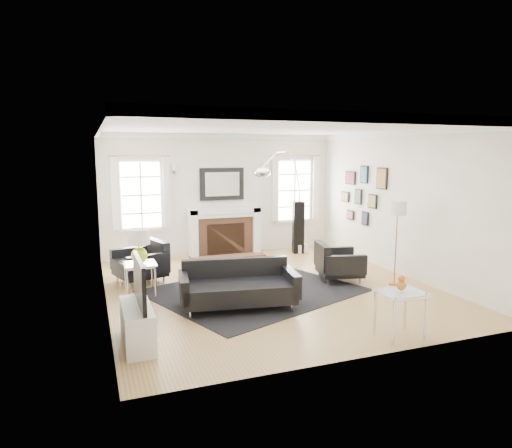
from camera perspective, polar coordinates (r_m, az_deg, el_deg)
name	(u,v)px	position (r m, az deg, el deg)	size (l,w,h in m)	color
floor	(269,287)	(8.19, 1.65, -7.91)	(6.00, 6.00, 0.00)	#9E7842
back_wall	(222,195)	(10.72, -4.32, 3.69)	(5.50, 0.04, 2.80)	white
front_wall	(369,240)	(5.27, 13.98, -1.92)	(5.50, 0.04, 2.80)	white
left_wall	(102,217)	(7.34, -18.66, 0.86)	(0.04, 6.00, 2.80)	white
right_wall	(401,203)	(9.28, 17.67, 2.49)	(0.04, 6.00, 2.80)	white
ceiling	(270,127)	(7.85, 1.74, 12.05)	(5.50, 6.00, 0.02)	white
crown_molding	(270,130)	(7.85, 1.74, 11.62)	(5.50, 6.00, 0.12)	white
fireplace	(225,232)	(10.64, -3.95, -1.01)	(1.70, 0.69, 1.11)	white
mantel_mirror	(222,184)	(10.66, -4.27, 5.00)	(1.05, 0.07, 0.75)	black
window_left	(141,195)	(10.31, -14.19, 3.56)	(1.24, 0.15, 1.62)	white
window_right	(294,190)	(11.32, 4.82, 4.25)	(1.24, 0.15, 1.62)	white
gallery_wall	(362,191)	(10.29, 13.13, 4.01)	(0.04, 1.73, 1.29)	black
tv_unit	(138,319)	(5.95, -14.59, -11.42)	(0.35, 1.00, 1.09)	white
area_rug	(254,290)	(7.98, -0.22, -8.31)	(3.22, 2.69, 0.01)	black
sofa	(238,287)	(7.12, -2.29, -7.85)	(1.89, 1.09, 0.58)	black
armchair_left	(143,263)	(8.72, -13.94, -4.79)	(1.04, 1.11, 0.62)	black
armchair_right	(337,263)	(8.68, 10.04, -4.85)	(0.95, 1.02, 0.58)	black
coffee_table	(213,266)	(8.21, -5.41, -5.27)	(0.89, 0.89, 0.40)	silver
side_table_left	(140,270)	(7.78, -14.30, -5.56)	(0.52, 0.52, 0.57)	silver
nesting_table	(400,301)	(6.20, 17.61, -9.14)	(0.56, 0.47, 0.61)	silver
gourd_lamp	(139,244)	(7.69, -14.43, -2.41)	(0.36, 0.36, 0.57)	#B5D41A
orange_vase	(401,284)	(6.13, 17.71, -7.11)	(0.12, 0.12, 0.19)	#B05A16
arc_floor_lamp	(283,199)	(10.01, 3.37, 3.08)	(1.77, 1.64, 2.51)	silver
stick_floor_lamp	(397,212)	(8.47, 17.27, 1.38)	(0.31, 0.31, 1.52)	#AD783C
speaker_tower	(298,227)	(10.87, 5.30, -0.41)	(0.25, 0.25, 1.24)	black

